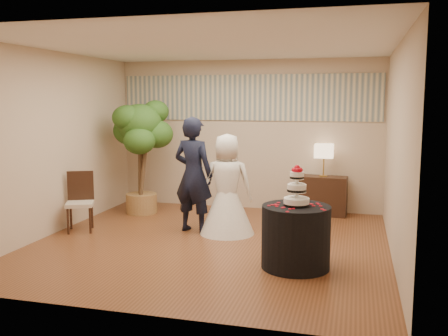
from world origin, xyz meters
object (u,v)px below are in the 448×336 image
(ficus_tree, at_px, (140,156))
(side_chair, at_px, (80,202))
(groom, at_px, (193,175))
(bride, at_px, (227,184))
(cake_table, at_px, (296,237))
(table_lamp, at_px, (324,160))
(wedding_cake, at_px, (297,185))
(console, at_px, (323,196))

(ficus_tree, bearing_deg, side_chair, -105.75)
(groom, relative_size, bride, 1.16)
(bride, relative_size, cake_table, 1.85)
(bride, distance_m, cake_table, 1.84)
(table_lamp, relative_size, ficus_tree, 0.28)
(groom, xyz_separation_m, ficus_tree, (-1.33, 0.98, 0.15))
(cake_table, xyz_separation_m, wedding_cake, (0.00, -0.00, 0.64))
(wedding_cake, bearing_deg, groom, 143.39)
(wedding_cake, height_order, console, wedding_cake)
(cake_table, relative_size, ficus_tree, 0.40)
(wedding_cake, bearing_deg, ficus_tree, 143.52)
(console, bearing_deg, side_chair, -145.54)
(console, bearing_deg, bride, -125.01)
(cake_table, xyz_separation_m, console, (0.13, 3.00, -0.04))
(wedding_cake, bearing_deg, console, 87.55)
(wedding_cake, distance_m, side_chair, 3.64)
(cake_table, height_order, side_chair, side_chair)
(wedding_cake, relative_size, console, 0.60)
(groom, bearing_deg, bride, -165.19)
(bride, relative_size, table_lamp, 2.68)
(console, xyz_separation_m, side_chair, (-3.62, -2.14, 0.12))
(table_lamp, xyz_separation_m, side_chair, (-3.62, -2.14, -0.52))
(ficus_tree, bearing_deg, bride, -27.10)
(wedding_cake, bearing_deg, bride, 132.57)
(bride, bearing_deg, wedding_cake, 126.86)
(groom, relative_size, cake_table, 2.15)
(groom, bearing_deg, cake_table, 155.79)
(groom, relative_size, console, 2.15)
(cake_table, distance_m, wedding_cake, 0.64)
(wedding_cake, distance_m, console, 3.08)
(groom, height_order, ficus_tree, ficus_tree)
(console, bearing_deg, wedding_cake, -88.60)
(table_lamp, distance_m, ficus_tree, 3.29)
(table_lamp, bearing_deg, cake_table, -92.45)
(groom, bearing_deg, ficus_tree, -23.93)
(console, bearing_deg, table_lamp, 0.00)
(bride, bearing_deg, cake_table, 126.86)
(side_chair, bearing_deg, bride, -12.77)
(console, relative_size, ficus_tree, 0.40)
(cake_table, relative_size, table_lamp, 1.45)
(bride, relative_size, wedding_cake, 3.09)
(ficus_tree, bearing_deg, console, 12.54)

